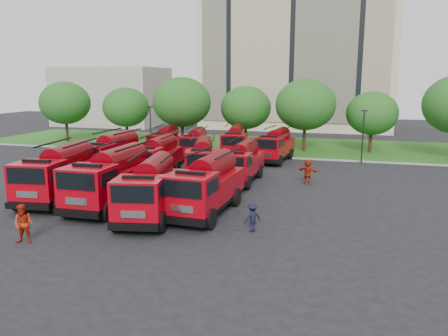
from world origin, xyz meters
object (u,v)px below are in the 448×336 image
object	(u,v)px
fire_truck_9	(196,143)
fire_truck_3	(207,185)
fire_truck_1	(112,178)
fire_truck_7	(242,162)
firefighter_4	(103,194)
fire_truck_8	(166,141)
firefighter_3	(252,231)
fire_truck_0	(60,173)
fire_truck_5	(156,157)
fire_truck_10	(235,142)
firefighter_5	(307,184)
fire_truck_6	(203,159)
firefighter_2	(203,208)
fire_truck_11	(275,145)
firefighter_1	(25,243)
fire_truck_4	(112,155)
firefighter_0	(135,229)
fire_truck_2	(150,188)

from	to	relation	value
fire_truck_9	fire_truck_3	bearing A→B (deg)	-76.91
fire_truck_1	fire_truck_7	world-z (taller)	fire_truck_1
fire_truck_9	firefighter_4	size ratio (longest dim) A/B	3.79
fire_truck_8	firefighter_3	distance (m)	24.91
firefighter_3	fire_truck_0	bearing A→B (deg)	-53.74
fire_truck_5	firefighter_3	xyz separation A→B (m)	(10.42, -10.84, -1.63)
fire_truck_10	firefighter_4	size ratio (longest dim) A/B	4.17
firefighter_5	fire_truck_6	bearing A→B (deg)	26.46
firefighter_3	firefighter_4	distance (m)	12.60
fire_truck_10	firefighter_2	world-z (taller)	fire_truck_10
fire_truck_3	fire_truck_10	distance (m)	19.34
fire_truck_0	fire_truck_11	bearing A→B (deg)	49.71
fire_truck_5	firefighter_2	distance (m)	10.10
fire_truck_3	firefighter_1	distance (m)	10.21
firefighter_1	fire_truck_3	bearing A→B (deg)	34.43
fire_truck_9	firefighter_3	bearing A→B (deg)	-71.48
fire_truck_5	firefighter_5	world-z (taller)	fire_truck_5
fire_truck_4	firefighter_5	world-z (taller)	fire_truck_4
firefighter_0	firefighter_2	bearing A→B (deg)	43.82
fire_truck_6	fire_truck_5	bearing A→B (deg)	168.12
fire_truck_7	firefighter_1	distance (m)	17.41
firefighter_1	firefighter_5	distance (m)	20.45
fire_truck_3	firefighter_0	world-z (taller)	fire_truck_3
firefighter_2	firefighter_3	size ratio (longest dim) A/B	0.97
fire_truck_0	fire_truck_1	size ratio (longest dim) A/B	1.02
fire_truck_7	fire_truck_10	size ratio (longest dim) A/B	0.92
firefighter_1	firefighter_2	bearing A→B (deg)	39.89
firefighter_5	fire_truck_3	bearing A→B (deg)	83.58
fire_truck_8	firefighter_1	distance (m)	25.68
fire_truck_11	firefighter_5	bearing A→B (deg)	-59.86
fire_truck_7	fire_truck_11	xyz separation A→B (m)	(1.11, 9.49, 0.03)
fire_truck_0	firefighter_3	bearing A→B (deg)	-18.97
fire_truck_5	fire_truck_1	bearing A→B (deg)	-87.27
fire_truck_10	fire_truck_9	bearing A→B (deg)	-173.25
fire_truck_3	firefighter_5	distance (m)	10.71
fire_truck_3	firefighter_2	world-z (taller)	fire_truck_3
fire_truck_5	firefighter_4	bearing A→B (deg)	-105.06
fire_truck_1	firefighter_2	bearing A→B (deg)	9.65
fire_truck_1	fire_truck_8	size ratio (longest dim) A/B	1.17
fire_truck_3	fire_truck_8	size ratio (longest dim) A/B	1.11
fire_truck_1	fire_truck_9	distance (m)	18.14
firefighter_0	firefighter_1	size ratio (longest dim) A/B	0.94
fire_truck_6	firefighter_1	distance (m)	16.43
fire_truck_0	fire_truck_2	world-z (taller)	fire_truck_0
fire_truck_5	firefighter_3	distance (m)	15.13
fire_truck_2	fire_truck_7	distance (m)	10.66
fire_truck_3	fire_truck_6	size ratio (longest dim) A/B	1.04
fire_truck_3	fire_truck_8	xyz separation A→B (m)	(-10.52, 18.17, -0.21)
fire_truck_5	fire_truck_9	xyz separation A→B (m)	(0.04, 9.51, -0.15)
fire_truck_0	firefighter_1	xyz separation A→B (m)	(3.28, -7.43, -1.80)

